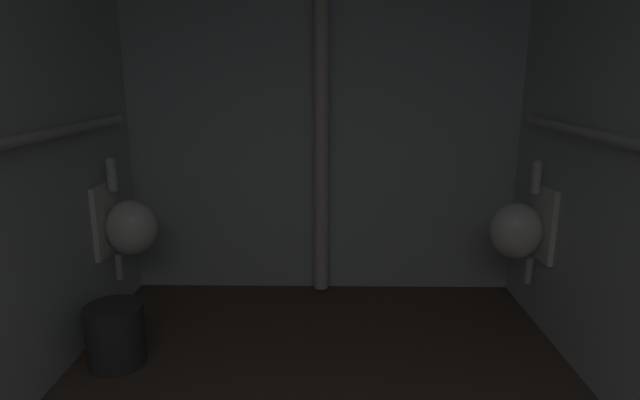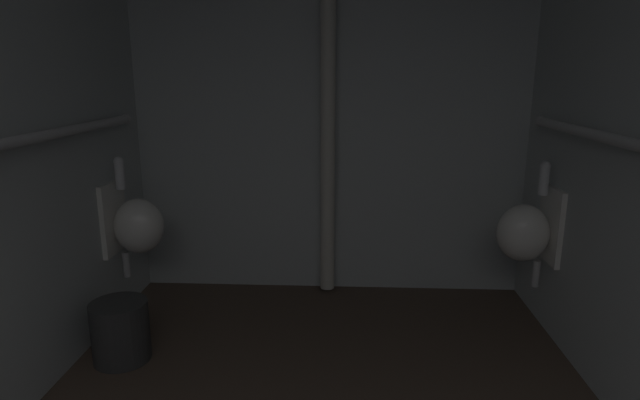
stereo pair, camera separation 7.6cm
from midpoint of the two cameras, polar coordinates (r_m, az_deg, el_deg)
wall_back at (r=3.54m, az=1.74°, el=9.63°), size 2.75×0.06×2.49m
urinal_left_mid at (r=3.35m, az=-18.97°, el=-2.51°), size 0.32×0.30×0.76m
urinal_right_mid at (r=3.28m, az=22.33°, el=-3.17°), size 0.32×0.30×0.76m
standpipe_back_wall at (r=3.43m, az=1.52°, el=9.51°), size 0.10×0.10×2.44m
waste_bin at (r=3.03m, az=-20.32°, el=-13.33°), size 0.30×0.30×0.33m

